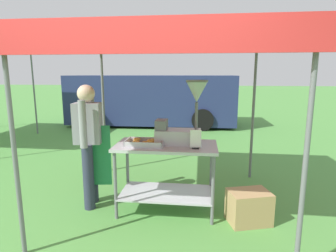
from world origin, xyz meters
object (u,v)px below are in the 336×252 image
donut_tray (146,143)px  donut_cart (166,163)px  van_navy (152,99)px  donut_fryer (183,120)px  menu_sign (196,141)px  stall_canopy (167,43)px  vendor (89,140)px  supply_crate (249,207)px

donut_tray → donut_cart: bearing=17.7°
donut_cart → van_navy: 6.30m
donut_fryer → menu_sign: 0.33m
stall_canopy → vendor: 1.57m
stall_canopy → donut_cart: 1.47m
donut_cart → supply_crate: 1.11m
menu_sign → supply_crate: bearing=-1.7°
stall_canopy → donut_tray: stall_canopy is taller
supply_crate → donut_tray: bearing=175.3°
stall_canopy → donut_cart: bearing=-90.0°
donut_fryer → van_navy: bearing=103.6°
stall_canopy → menu_sign: size_ratio=12.21×
vendor → supply_crate: vendor is taller
stall_canopy → menu_sign: stall_canopy is taller
donut_cart → donut_fryer: donut_fryer is taller
vendor → supply_crate: (2.02, -0.21, -0.71)m
donut_tray → vendor: 0.78m
donut_fryer → supply_crate: donut_fryer is taller
menu_sign → vendor: 1.39m
stall_canopy → donut_fryer: size_ratio=3.49×
supply_crate → van_navy: van_navy is taller
stall_canopy → van_navy: stall_canopy is taller
van_navy → stall_canopy: bearing=-78.1°
donut_cart → donut_fryer: 0.58m
vendor → van_navy: van_navy is taller
stall_canopy → vendor: stall_canopy is taller
stall_canopy → supply_crate: bearing=-15.4°
donut_tray → van_navy: 6.33m
supply_crate → vendor: bearing=174.0°
donut_cart → vendor: bearing=178.1°
donut_fryer → vendor: (-1.22, -0.02, -0.27)m
menu_sign → supply_crate: (0.64, -0.02, -0.78)m
supply_crate → van_navy: (-2.28, 6.35, 0.69)m
donut_tray → donut_fryer: size_ratio=0.58×
vendor → supply_crate: bearing=-6.0°
stall_canopy → menu_sign: bearing=-35.1°
donut_tray → donut_fryer: bearing=16.0°
donut_fryer → supply_crate: size_ratio=1.44×
stall_canopy → menu_sign: (0.37, -0.26, -1.12)m
donut_tray → vendor: size_ratio=0.29×
donut_fryer → van_navy: 6.30m
donut_tray → vendor: vendor is taller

